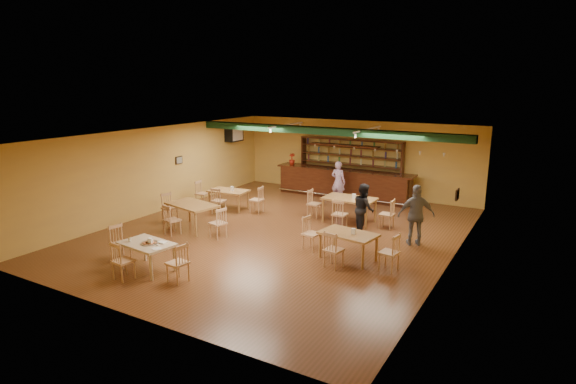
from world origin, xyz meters
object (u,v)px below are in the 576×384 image
Objects in this scene: patron_bar at (338,182)px; bar_counter at (344,183)px; dining_table_d at (348,246)px; dining_table_a at (229,200)px; patron_right_a at (364,208)px; dining_table_c at (192,216)px; near_table at (148,257)px; dining_table_b at (349,210)px.

bar_counter is at bearing -76.68° from patron_bar.
dining_table_d is at bearing -65.50° from bar_counter.
patron_bar is at bearing 38.25° from dining_table_a.
patron_bar is at bearing -1.90° from patron_right_a.
dining_table_d is 0.90× the size of patron_bar.
patron_right_a is (4.76, 2.33, 0.36)m from dining_table_c.
near_table is (-3.95, -3.14, -0.01)m from dining_table_d.
patron_right_a is at bearing 130.12° from patron_bar.
dining_table_b reaches higher than near_table.
patron_bar is at bearing 77.61° from dining_table_c.
dining_table_a is 5.87m from near_table.
near_table is (1.28, -3.10, -0.05)m from dining_table_c.
dining_table_a is at bearing -171.74° from dining_table_b.
dining_table_a is at bearing 50.29° from patron_right_a.
dining_table_b reaches higher than dining_table_c.
dining_table_c is at bearing -171.09° from dining_table_d.
dining_table_d is 5.05m from near_table.
dining_table_d is at bearing -67.39° from dining_table_b.
dining_table_a is 0.97× the size of dining_table_d.
dining_table_a is 1.05× the size of near_table.
bar_counter is at bearing 116.85° from dining_table_b.
dining_table_d reaches higher than near_table.
patron_right_a is at bearing -58.88° from bar_counter.
dining_table_b is 3.34m from dining_table_d.
dining_table_a is 6.22m from dining_table_d.
bar_counter is at bearing 123.03° from dining_table_d.
near_table is (-2.68, -6.23, -0.06)m from dining_table_b.
patron_right_a reaches higher than near_table.
dining_table_d is at bearing 153.83° from patron_right_a.
near_table is at bearing 109.55° from patron_right_a.
patron_bar is (-1.41, 2.25, 0.38)m from dining_table_b.
near_table is (1.76, -5.61, 0.01)m from dining_table_a.
patron_right_a is at bearing 39.03° from dining_table_c.
dining_table_c is (-3.96, -3.13, -0.01)m from dining_table_b.
bar_counter is 3.40× the size of dining_table_b.
bar_counter is 3.53× the size of patron_bar.
dining_table_d reaches higher than dining_table_a.
dining_table_b is 2.69m from patron_bar.
patron_right_a reaches higher than bar_counter.
patron_right_a reaches higher than dining_table_a.
dining_table_b is at bearing 2.72° from dining_table_a.
bar_counter is 9.38m from near_table.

